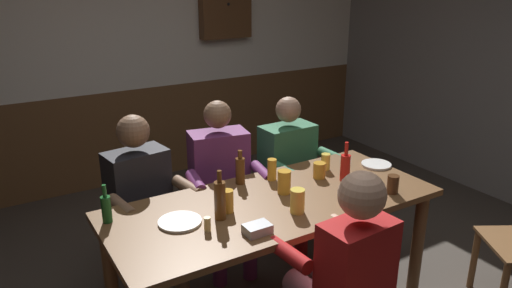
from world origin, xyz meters
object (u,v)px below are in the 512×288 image
person_2 (293,165)px  bottle_3 (106,208)px  pint_glass_5 (326,162)px  bottle_0 (240,170)px  pint_glass_1 (319,170)px  pint_glass_3 (228,201)px  condiment_caddy (257,229)px  pint_glass_4 (297,201)px  person_1 (222,178)px  pint_glass_2 (272,169)px  pint_glass_0 (284,182)px  dining_table (274,216)px  pint_glass_7 (355,200)px  wall_dart_cabinet (225,4)px  bottle_1 (345,167)px  person_3 (344,268)px  plate_1 (180,222)px  plate_0 (376,165)px  pint_glass_6 (393,184)px  person_0 (143,197)px  table_candle (207,224)px  bottle_2 (220,200)px

person_2 → bottle_3: bearing=13.2°
person_2 → pint_glass_5: size_ratio=10.24×
bottle_3 → bottle_0: bearing=4.8°
pint_glass_1 → pint_glass_3: bearing=-171.1°
bottle_0 → pint_glass_1: size_ratio=2.14×
condiment_caddy → pint_glass_4: pint_glass_4 is taller
person_1 → pint_glass_2: size_ratio=8.55×
pint_glass_0 → pint_glass_1: pint_glass_0 is taller
dining_table → pint_glass_7: pint_glass_7 is taller
condiment_caddy → wall_dart_cabinet: bearing=65.0°
condiment_caddy → bottle_3: 0.83m
bottle_0 → bottle_1: bottle_1 is taller
person_3 → bottle_1: (0.56, 0.65, 0.20)m
plate_1 → pint_glass_0: (0.70, 0.02, 0.07)m
condiment_caddy → pint_glass_0: (0.40, 0.34, 0.05)m
person_3 → bottle_3: 1.29m
bottle_1 → wall_dart_cabinet: 2.60m
plate_0 → dining_table: bearing=-174.3°
dining_table → pint_glass_5: (0.57, 0.22, 0.16)m
wall_dart_cabinet → pint_glass_6: bearing=-96.0°
person_0 → condiment_caddy: bearing=100.3°
pint_glass_2 → pint_glass_6: pint_glass_2 is taller
table_candle → pint_glass_4: (0.53, -0.07, 0.03)m
condiment_caddy → pint_glass_0: pint_glass_0 is taller
bottle_3 → pint_glass_1: size_ratio=2.08×
dining_table → plate_1: (-0.59, 0.03, 0.11)m
person_3 → pint_glass_2: size_ratio=8.44×
person_1 → pint_glass_3: person_1 is taller
person_1 → condiment_caddy: (-0.27, -0.93, 0.12)m
pint_glass_0 → pint_glass_4: 0.26m
bottle_3 → pint_glass_4: bearing=-25.1°
bottle_1 → person_3: bearing=-130.9°
person_1 → plate_0: person_1 is taller
pint_glass_4 → person_0: bearing=126.1°
bottle_3 → wall_dart_cabinet: 3.01m
pint_glass_5 → bottle_1: bearing=-93.1°
person_1 → pint_glass_6: 1.18m
bottle_2 → bottle_3: bearing=152.1°
dining_table → pint_glass_1: bearing=16.5°
pint_glass_3 → pint_glass_7: (0.64, -0.34, -0.01)m
bottle_0 → pint_glass_1: (0.49, -0.19, -0.04)m
pint_glass_3 → wall_dart_cabinet: 2.87m
pint_glass_4 → wall_dart_cabinet: bearing=70.2°
pint_glass_0 → pint_glass_2: bearing=77.4°
person_3 → pint_glass_4: person_3 is taller
condiment_caddy → pint_glass_1: size_ratio=1.33×
person_0 → person_1: (0.58, -0.00, 0.00)m
person_3 → pint_glass_3: (-0.30, 0.66, 0.17)m
plate_1 → pint_glass_7: bearing=-21.4°
plate_0 → pint_glass_3: size_ratio=1.56×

